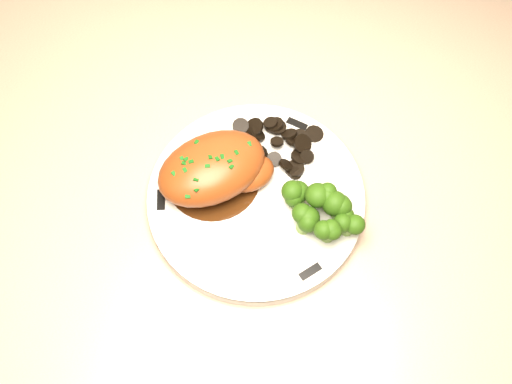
% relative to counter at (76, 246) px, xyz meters
% --- Properties ---
extents(counter, '(2.11, 0.70, 1.03)m').
position_rel_counter_xyz_m(counter, '(0.00, 0.00, 0.00)').
color(counter, '#4F4124').
rests_on(counter, ground).
extents(plate, '(0.30, 0.30, 0.02)m').
position_rel_counter_xyz_m(plate, '(0.35, -0.05, 0.46)').
color(plate, silver).
rests_on(plate, counter).
extents(rim_accent_0, '(0.03, 0.01, 0.00)m').
position_rel_counter_xyz_m(rim_accent_0, '(0.37, 0.05, 0.47)').
color(rim_accent_0, black).
rests_on(rim_accent_0, plate).
extents(rim_accent_1, '(0.01, 0.03, 0.00)m').
position_rel_counter_xyz_m(rim_accent_1, '(0.25, -0.08, 0.47)').
color(rim_accent_1, black).
rests_on(rim_accent_1, plate).
extents(rim_accent_2, '(0.02, 0.02, 0.00)m').
position_rel_counter_xyz_m(rim_accent_2, '(0.42, -0.13, 0.47)').
color(rim_accent_2, black).
rests_on(rim_accent_2, plate).
extents(gravy_pool, '(0.10, 0.10, 0.00)m').
position_rel_counter_xyz_m(gravy_pool, '(0.30, -0.04, 0.47)').
color(gravy_pool, '#311809').
rests_on(gravy_pool, plate).
extents(chicken_breast, '(0.15, 0.14, 0.05)m').
position_rel_counter_xyz_m(chicken_breast, '(0.30, -0.04, 0.49)').
color(chicken_breast, brown).
rests_on(chicken_breast, plate).
extents(mushroom_pile, '(0.09, 0.06, 0.02)m').
position_rel_counter_xyz_m(mushroom_pile, '(0.35, 0.01, 0.47)').
color(mushroom_pile, black).
rests_on(mushroom_pile, plate).
extents(broccoli_florets, '(0.08, 0.06, 0.04)m').
position_rel_counter_xyz_m(broccoli_florets, '(0.42, -0.07, 0.49)').
color(broccoli_florets, olive).
rests_on(broccoli_florets, plate).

